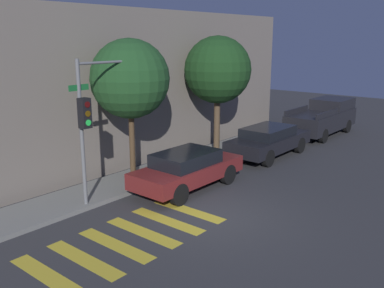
% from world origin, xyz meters
% --- Properties ---
extents(ground_plane, '(60.00, 60.00, 0.00)m').
position_xyz_m(ground_plane, '(0.00, 0.00, 0.00)').
color(ground_plane, '#333335').
extents(sidewalk, '(26.00, 1.94, 0.14)m').
position_xyz_m(sidewalk, '(0.00, 4.17, 0.07)').
color(sidewalk, slate).
rests_on(sidewalk, ground).
extents(building_row, '(26.00, 6.00, 6.37)m').
position_xyz_m(building_row, '(0.00, 8.54, 3.18)').
color(building_row, slate).
rests_on(building_row, ground).
extents(crosswalk, '(5.35, 2.60, 0.00)m').
position_xyz_m(crosswalk, '(-2.57, 0.80, 0.00)').
color(crosswalk, gold).
rests_on(crosswalk, ground).
extents(traffic_light_pole, '(2.49, 0.56, 4.63)m').
position_xyz_m(traffic_light_pole, '(-1.51, 3.37, 3.21)').
color(traffic_light_pole, slate).
rests_on(traffic_light_pole, ground).
extents(sedan_near_corner, '(4.36, 1.77, 1.38)m').
position_xyz_m(sedan_near_corner, '(1.35, 2.10, 0.75)').
color(sedan_near_corner, maroon).
rests_on(sedan_near_corner, ground).
extents(sedan_middle, '(4.67, 1.85, 1.37)m').
position_xyz_m(sedan_middle, '(6.98, 2.10, 0.76)').
color(sedan_middle, black).
rests_on(sedan_middle, ground).
extents(pickup_truck, '(5.25, 1.97, 1.89)m').
position_xyz_m(pickup_truck, '(12.89, 2.10, 0.97)').
color(pickup_truck, black).
rests_on(pickup_truck, ground).
extents(tree_near_corner, '(2.81, 2.81, 5.23)m').
position_xyz_m(tree_near_corner, '(0.65, 4.15, 3.81)').
color(tree_near_corner, '#4C3823').
rests_on(tree_near_corner, ground).
extents(tree_midblock, '(2.97, 2.97, 5.33)m').
position_xyz_m(tree_midblock, '(5.83, 4.15, 3.82)').
color(tree_midblock, brown).
rests_on(tree_midblock, ground).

